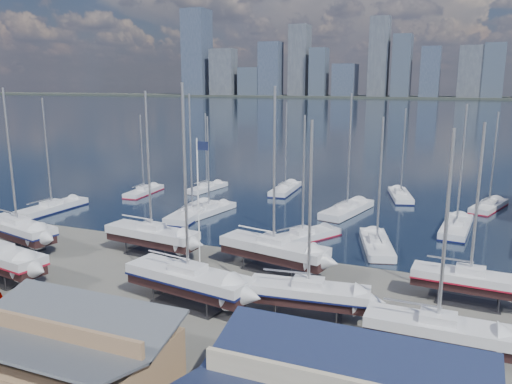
% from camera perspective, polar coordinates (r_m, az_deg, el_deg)
% --- Properties ---
extents(ground, '(1400.00, 1400.00, 0.00)m').
position_cam_1_polar(ground, '(44.12, -6.91, -10.54)').
color(ground, '#605E59').
rests_on(ground, ground).
extents(water, '(1400.00, 600.00, 0.40)m').
position_cam_1_polar(water, '(346.40, 19.05, 8.82)').
color(water, '#1B2B3F').
rests_on(water, ground).
extents(far_shore, '(1400.00, 80.00, 2.20)m').
position_cam_1_polar(far_shore, '(605.94, 20.59, 10.05)').
color(far_shore, '#2D332D').
rests_on(far_shore, ground).
extents(skyline, '(639.14, 43.80, 107.69)m').
position_cam_1_polar(skyline, '(600.20, 20.09, 13.71)').
color(skyline, '#475166').
rests_on(skyline, far_shore).
extents(shed_grey, '(12.60, 8.40, 4.17)m').
position_cam_1_polar(shed_grey, '(31.65, -21.82, -16.79)').
color(shed_grey, '#8C6B4C').
rests_on(shed_grey, ground).
extents(sailboat_cradle_0, '(10.73, 5.18, 16.67)m').
position_cam_1_polar(sailboat_cradle_0, '(58.22, -25.58, -3.82)').
color(sailboat_cradle_0, '#2D2D33').
rests_on(sailboat_cradle_0, ground).
extents(sailboat_cradle_2, '(10.31, 3.91, 16.39)m').
position_cam_1_polar(sailboat_cradle_2, '(51.58, -11.82, -4.83)').
color(sailboat_cradle_2, '#2D2D33').
rests_on(sailboat_cradle_2, ground).
extents(sailboat_cradle_3, '(11.01, 4.65, 17.15)m').
position_cam_1_polar(sailboat_cradle_3, '(39.77, -7.74, -9.87)').
color(sailboat_cradle_3, '#2D2D33').
rests_on(sailboat_cradle_3, ground).
extents(sailboat_cradle_4, '(10.74, 4.96, 16.86)m').
position_cam_1_polar(sailboat_cradle_4, '(46.22, 2.04, -6.57)').
color(sailboat_cradle_4, '#2D2D33').
rests_on(sailboat_cradle_4, ground).
extents(sailboat_cradle_5, '(9.23, 3.51, 14.66)m').
position_cam_1_polar(sailboat_cradle_5, '(37.55, 5.97, -11.42)').
color(sailboat_cradle_5, '#2D2D33').
rests_on(sailboat_cradle_5, ground).
extents(sailboat_cradle_6, '(8.90, 2.99, 14.31)m').
position_cam_1_polar(sailboat_cradle_6, '(43.07, 23.23, -9.24)').
color(sailboat_cradle_6, '#2D2D33').
rests_on(sailboat_cradle_6, ground).
extents(sailboat_cradle_7, '(8.88, 2.56, 14.58)m').
position_cam_1_polar(sailboat_cradle_7, '(34.26, 20.01, -14.58)').
color(sailboat_cradle_7, '#2D2D33').
rests_on(sailboat_cradle_7, ground).
extents(sailboat_moored_0, '(3.54, 10.80, 15.93)m').
position_cam_1_polar(sailboat_moored_0, '(73.35, -22.26, -1.83)').
color(sailboat_moored_0, black).
rests_on(sailboat_moored_0, water).
extents(sailboat_moored_1, '(2.98, 8.80, 12.94)m').
position_cam_1_polar(sailboat_moored_1, '(80.42, -12.68, -0.02)').
color(sailboat_moored_1, black).
rests_on(sailboat_moored_1, water).
extents(sailboat_moored_2, '(3.68, 8.90, 13.04)m').
position_cam_1_polar(sailboat_moored_2, '(81.46, -5.63, 0.40)').
color(sailboat_moored_2, black).
rests_on(sailboat_moored_2, water).
extents(sailboat_moored_3, '(4.05, 11.33, 16.59)m').
position_cam_1_polar(sailboat_moored_3, '(65.88, -7.27, -2.52)').
color(sailboat_moored_3, black).
rests_on(sailboat_moored_3, water).
extents(sailboat_moored_4, '(4.20, 9.28, 13.54)m').
position_cam_1_polar(sailboat_moored_4, '(66.98, -5.37, -2.22)').
color(sailboat_moored_4, black).
rests_on(sailboat_moored_4, water).
extents(sailboat_moored_5, '(3.23, 10.09, 14.92)m').
position_cam_1_polar(sailboat_moored_5, '(80.01, 3.38, 0.20)').
color(sailboat_moored_5, black).
rests_on(sailboat_moored_5, water).
extents(sailboat_moored_6, '(7.34, 9.67, 14.46)m').
position_cam_1_polar(sailboat_moored_6, '(55.72, 5.32, -5.25)').
color(sailboat_moored_6, black).
rests_on(sailboat_moored_6, water).
extents(sailboat_moored_7, '(5.49, 11.40, 16.59)m').
position_cam_1_polar(sailboat_moored_7, '(67.90, 10.36, -2.17)').
color(sailboat_moored_7, black).
rests_on(sailboat_moored_7, water).
extents(sailboat_moored_8, '(4.90, 9.83, 14.16)m').
position_cam_1_polar(sailboat_moored_8, '(78.47, 16.18, -0.51)').
color(sailboat_moored_8, black).
rests_on(sailboat_moored_8, water).
extents(sailboat_moored_9, '(5.20, 9.95, 14.46)m').
position_cam_1_polar(sailboat_moored_9, '(54.33, 13.61, -6.00)').
color(sailboat_moored_9, black).
rests_on(sailboat_moored_9, water).
extents(sailboat_moored_10, '(3.88, 10.61, 15.51)m').
position_cam_1_polar(sailboat_moored_10, '(63.56, 21.90, -3.89)').
color(sailboat_moored_10, black).
rests_on(sailboat_moored_10, water).
extents(sailboat_moored_11, '(5.56, 9.72, 14.02)m').
position_cam_1_polar(sailboat_moored_11, '(76.15, 25.06, -1.58)').
color(sailboat_moored_11, black).
rests_on(sailboat_moored_11, water).
extents(car_b, '(3.99, 1.71, 1.28)m').
position_cam_1_polar(car_b, '(38.13, -23.19, -14.28)').
color(car_b, gray).
rests_on(car_b, ground).
extents(car_c, '(4.83, 6.38, 1.61)m').
position_cam_1_polar(car_c, '(35.33, -18.05, -15.76)').
color(car_c, gray).
rests_on(car_c, ground).
extents(car_d, '(4.30, 5.86, 1.58)m').
position_cam_1_polar(car_d, '(31.54, 0.30, -18.78)').
color(car_d, gray).
rests_on(car_d, ground).
extents(flagpole, '(1.11, 0.12, 12.62)m').
position_cam_1_polar(flagpole, '(42.84, -6.51, -0.94)').
color(flagpole, white).
rests_on(flagpole, ground).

